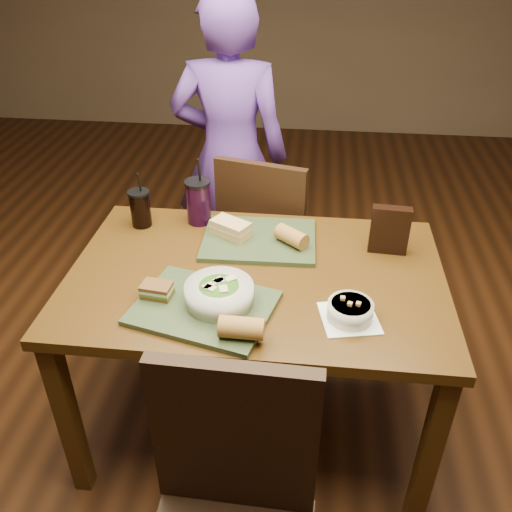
{
  "coord_description": "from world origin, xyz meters",
  "views": [
    {
      "loc": [
        0.17,
        -1.53,
        1.83
      ],
      "look_at": [
        0.0,
        0.0,
        0.82
      ],
      "focal_mm": 38.0,
      "sensor_mm": 36.0,
      "label": 1
    }
  ],
  "objects_px": {
    "tray_near": "(204,308)",
    "sandwich_far": "(231,228)",
    "cup_cola": "(140,208)",
    "tray_far": "(259,240)",
    "soup_bowl": "(350,311)",
    "sandwich_near": "(157,290)",
    "chair_far": "(262,237)",
    "cup_berry": "(198,201)",
    "baguette_near": "(242,328)",
    "dining_table": "(256,294)",
    "baguette_far": "(292,237)",
    "salad_bowl": "(219,292)",
    "chip_bag": "(389,230)",
    "diner": "(230,157)"
  },
  "relations": [
    {
      "from": "soup_bowl",
      "to": "sandwich_near",
      "type": "xyz_separation_m",
      "value": [
        -0.61,
        0.02,
        0.01
      ]
    },
    {
      "from": "salad_bowl",
      "to": "cup_berry",
      "type": "bearing_deg",
      "value": 107.96
    },
    {
      "from": "chair_far",
      "to": "dining_table",
      "type": "bearing_deg",
      "value": -86.2
    },
    {
      "from": "tray_near",
      "to": "salad_bowl",
      "type": "distance_m",
      "value": 0.07
    },
    {
      "from": "sandwich_near",
      "to": "cup_berry",
      "type": "bearing_deg",
      "value": 86.51
    },
    {
      "from": "chair_far",
      "to": "baguette_far",
      "type": "xyz_separation_m",
      "value": [
        0.15,
        -0.44,
        0.28
      ]
    },
    {
      "from": "tray_near",
      "to": "sandwich_far",
      "type": "distance_m",
      "value": 0.44
    },
    {
      "from": "tray_far",
      "to": "baguette_far",
      "type": "xyz_separation_m",
      "value": [
        0.12,
        -0.03,
        0.04
      ]
    },
    {
      "from": "sandwich_far",
      "to": "cup_cola",
      "type": "distance_m",
      "value": 0.37
    },
    {
      "from": "sandwich_near",
      "to": "sandwich_far",
      "type": "relative_size",
      "value": 0.63
    },
    {
      "from": "soup_bowl",
      "to": "baguette_far",
      "type": "bearing_deg",
      "value": 117.45
    },
    {
      "from": "dining_table",
      "to": "sandwich_near",
      "type": "relative_size",
      "value": 12.59
    },
    {
      "from": "chair_far",
      "to": "cup_berry",
      "type": "height_order",
      "value": "cup_berry"
    },
    {
      "from": "tray_near",
      "to": "baguette_near",
      "type": "xyz_separation_m",
      "value": [
        0.14,
        -0.13,
        0.04
      ]
    },
    {
      "from": "tray_far",
      "to": "cup_berry",
      "type": "bearing_deg",
      "value": 153.32
    },
    {
      "from": "tray_near",
      "to": "sandwich_far",
      "type": "xyz_separation_m",
      "value": [
        0.02,
        0.44,
        0.04
      ]
    },
    {
      "from": "salad_bowl",
      "to": "baguette_near",
      "type": "height_order",
      "value": "salad_bowl"
    },
    {
      "from": "sandwich_far",
      "to": "cup_berry",
      "type": "bearing_deg",
      "value": 140.85
    },
    {
      "from": "tray_near",
      "to": "baguette_far",
      "type": "xyz_separation_m",
      "value": [
        0.25,
        0.4,
        0.04
      ]
    },
    {
      "from": "dining_table",
      "to": "tray_far",
      "type": "xyz_separation_m",
      "value": [
        -0.01,
        0.21,
        0.1
      ]
    },
    {
      "from": "sandwich_near",
      "to": "chair_far",
      "type": "bearing_deg",
      "value": 72.38
    },
    {
      "from": "tray_near",
      "to": "sandwich_near",
      "type": "distance_m",
      "value": 0.16
    },
    {
      "from": "dining_table",
      "to": "tray_far",
      "type": "height_order",
      "value": "tray_far"
    },
    {
      "from": "soup_bowl",
      "to": "sandwich_far",
      "type": "relative_size",
      "value": 1.24
    },
    {
      "from": "tray_far",
      "to": "chair_far",
      "type": "bearing_deg",
      "value": 94.09
    },
    {
      "from": "sandwich_near",
      "to": "chip_bag",
      "type": "height_order",
      "value": "chip_bag"
    },
    {
      "from": "chair_far",
      "to": "sandwich_far",
      "type": "bearing_deg",
      "value": -101.09
    },
    {
      "from": "salad_bowl",
      "to": "tray_far",
      "type": "bearing_deg",
      "value": 78.4
    },
    {
      "from": "salad_bowl",
      "to": "cup_cola",
      "type": "distance_m",
      "value": 0.62
    },
    {
      "from": "dining_table",
      "to": "tray_far",
      "type": "distance_m",
      "value": 0.23
    },
    {
      "from": "baguette_near",
      "to": "dining_table",
      "type": "bearing_deg",
      "value": 89.61
    },
    {
      "from": "baguette_far",
      "to": "cup_berry",
      "type": "relative_size",
      "value": 0.45
    },
    {
      "from": "dining_table",
      "to": "baguette_far",
      "type": "relative_size",
      "value": 10.55
    },
    {
      "from": "diner",
      "to": "sandwich_far",
      "type": "height_order",
      "value": "diner"
    },
    {
      "from": "dining_table",
      "to": "chip_bag",
      "type": "height_order",
      "value": "chip_bag"
    },
    {
      "from": "soup_bowl",
      "to": "sandwich_far",
      "type": "bearing_deg",
      "value": 135.46
    },
    {
      "from": "tray_far",
      "to": "cup_cola",
      "type": "relative_size",
      "value": 1.84
    },
    {
      "from": "baguette_far",
      "to": "cup_cola",
      "type": "height_order",
      "value": "cup_cola"
    },
    {
      "from": "cup_berry",
      "to": "chip_bag",
      "type": "xyz_separation_m",
      "value": [
        0.73,
        -0.14,
        0.0
      ]
    },
    {
      "from": "sandwich_near",
      "to": "baguette_near",
      "type": "bearing_deg",
      "value": -28.82
    },
    {
      "from": "diner",
      "to": "baguette_near",
      "type": "distance_m",
      "value": 1.29
    },
    {
      "from": "dining_table",
      "to": "baguette_far",
      "type": "height_order",
      "value": "baguette_far"
    },
    {
      "from": "tray_near",
      "to": "cup_berry",
      "type": "height_order",
      "value": "cup_berry"
    },
    {
      "from": "sandwich_far",
      "to": "cup_berry",
      "type": "height_order",
      "value": "cup_berry"
    },
    {
      "from": "chair_far",
      "to": "salad_bowl",
      "type": "distance_m",
      "value": 0.87
    },
    {
      "from": "chair_far",
      "to": "cup_berry",
      "type": "xyz_separation_m",
      "value": [
        -0.22,
        -0.29,
        0.32
      ]
    },
    {
      "from": "salad_bowl",
      "to": "soup_bowl",
      "type": "xyz_separation_m",
      "value": [
        0.41,
        -0.02,
        -0.02
      ]
    },
    {
      "from": "baguette_far",
      "to": "cup_cola",
      "type": "relative_size",
      "value": 0.54
    },
    {
      "from": "diner",
      "to": "cup_berry",
      "type": "height_order",
      "value": "diner"
    },
    {
      "from": "sandwich_near",
      "to": "baguette_near",
      "type": "xyz_separation_m",
      "value": [
        0.3,
        -0.16,
        0.01
      ]
    }
  ]
}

